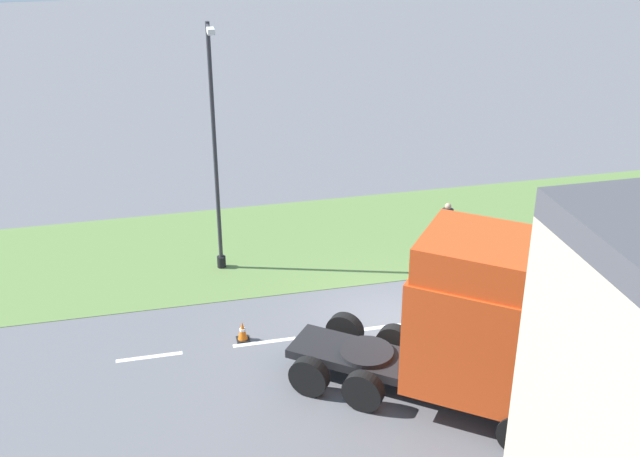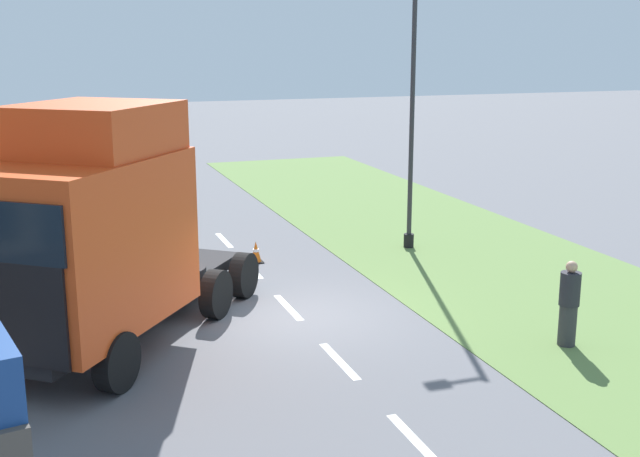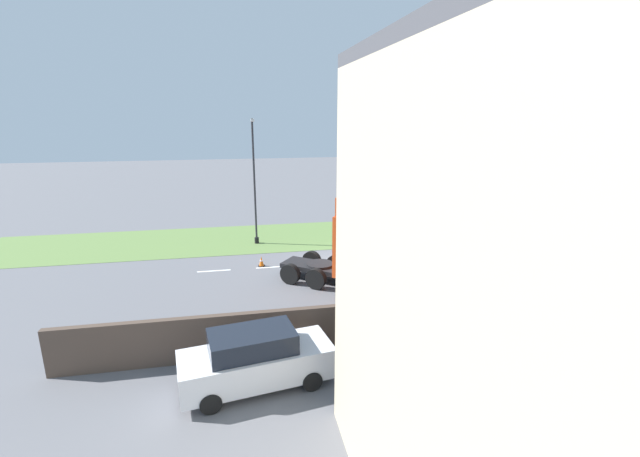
{
  "view_description": "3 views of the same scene",
  "coord_description": "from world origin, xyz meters",
  "px_view_note": "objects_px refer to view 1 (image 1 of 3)",
  "views": [
    {
      "loc": [
        18.91,
        -6.72,
        12.6
      ],
      "look_at": [
        -1.36,
        -1.97,
        2.72
      ],
      "focal_mm": 45.0,
      "sensor_mm": 36.0,
      "label": 1
    },
    {
      "loc": [
        4.91,
        15.39,
        5.79
      ],
      "look_at": [
        -0.98,
        -1.36,
        1.57
      ],
      "focal_mm": 45.0,
      "sensor_mm": 36.0,
      "label": 2
    },
    {
      "loc": [
        22.78,
        -5.47,
        8.4
      ],
      "look_at": [
        -0.87,
        -0.99,
        1.88
      ],
      "focal_mm": 24.0,
      "sensor_mm": 36.0,
      "label": 3
    }
  ],
  "objects_px": {
    "lorry_cab": "(487,329)",
    "traffic_cone_lead": "(243,331)",
    "lamp_post": "(216,160)",
    "pedestrian": "(447,226)"
  },
  "relations": [
    {
      "from": "lorry_cab",
      "to": "traffic_cone_lead",
      "type": "relative_size",
      "value": 12.2
    },
    {
      "from": "lamp_post",
      "to": "traffic_cone_lead",
      "type": "distance_m",
      "value": 5.65
    },
    {
      "from": "pedestrian",
      "to": "lamp_post",
      "type": "bearing_deg",
      "value": -91.93
    },
    {
      "from": "pedestrian",
      "to": "traffic_cone_lead",
      "type": "bearing_deg",
      "value": -61.75
    },
    {
      "from": "lorry_cab",
      "to": "traffic_cone_lead",
      "type": "height_order",
      "value": "lorry_cab"
    },
    {
      "from": "lorry_cab",
      "to": "lamp_post",
      "type": "relative_size",
      "value": 0.88
    },
    {
      "from": "lamp_post",
      "to": "pedestrian",
      "type": "height_order",
      "value": "lamp_post"
    },
    {
      "from": "lorry_cab",
      "to": "lamp_post",
      "type": "distance_m",
      "value": 10.42
    },
    {
      "from": "lamp_post",
      "to": "pedestrian",
      "type": "xyz_separation_m",
      "value": [
        0.26,
        7.77,
        -3.0
      ]
    },
    {
      "from": "lorry_cab",
      "to": "lamp_post",
      "type": "xyz_separation_m",
      "value": [
        -8.83,
        -5.33,
        1.48
      ]
    }
  ]
}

